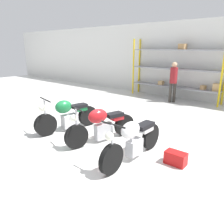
{
  "coord_description": "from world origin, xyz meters",
  "views": [
    {
      "loc": [
        3.71,
        -3.96,
        2.4
      ],
      "look_at": [
        0.0,
        0.4,
        0.7
      ],
      "focal_mm": 35.0,
      "sensor_mm": 36.0,
      "label": 1
    }
  ],
  "objects_px": {
    "motorcycle_green": "(67,115)",
    "shelving_rack": "(177,69)",
    "motorcycle_white": "(133,139)",
    "person_browsing": "(173,79)",
    "toolbox": "(176,158)",
    "motorcycle_red": "(102,125)"
  },
  "relations": [
    {
      "from": "shelving_rack",
      "to": "motorcycle_green",
      "type": "relative_size",
      "value": 2.19
    },
    {
      "from": "motorcycle_red",
      "to": "toolbox",
      "type": "distance_m",
      "value": 2.04
    },
    {
      "from": "person_browsing",
      "to": "toolbox",
      "type": "bearing_deg",
      "value": 169.16
    },
    {
      "from": "motorcycle_green",
      "to": "motorcycle_red",
      "type": "xyz_separation_m",
      "value": [
        1.34,
        0.06,
        0.01
      ]
    },
    {
      "from": "motorcycle_green",
      "to": "shelving_rack",
      "type": "bearing_deg",
      "value": -174.18
    },
    {
      "from": "motorcycle_red",
      "to": "toolbox",
      "type": "bearing_deg",
      "value": 108.99
    },
    {
      "from": "motorcycle_red",
      "to": "motorcycle_green",
      "type": "bearing_deg",
      "value": -72.77
    },
    {
      "from": "motorcycle_white",
      "to": "person_browsing",
      "type": "distance_m",
      "value": 5.81
    },
    {
      "from": "motorcycle_red",
      "to": "person_browsing",
      "type": "xyz_separation_m",
      "value": [
        -0.52,
        5.25,
        0.59
      ]
    },
    {
      "from": "shelving_rack",
      "to": "toolbox",
      "type": "distance_m",
      "value": 6.57
    },
    {
      "from": "person_browsing",
      "to": "toolbox",
      "type": "relative_size",
      "value": 4.07
    },
    {
      "from": "motorcycle_white",
      "to": "motorcycle_red",
      "type": "bearing_deg",
      "value": -102.84
    },
    {
      "from": "motorcycle_red",
      "to": "motorcycle_white",
      "type": "distance_m",
      "value": 1.22
    },
    {
      "from": "motorcycle_green",
      "to": "motorcycle_red",
      "type": "bearing_deg",
      "value": 104.01
    },
    {
      "from": "shelving_rack",
      "to": "motorcycle_green",
      "type": "distance_m",
      "value": 6.14
    },
    {
      "from": "shelving_rack",
      "to": "motorcycle_white",
      "type": "bearing_deg",
      "value": -72.88
    },
    {
      "from": "motorcycle_white",
      "to": "shelving_rack",
      "type": "bearing_deg",
      "value": -162.83
    },
    {
      "from": "motorcycle_green",
      "to": "motorcycle_white",
      "type": "xyz_separation_m",
      "value": [
        2.53,
        -0.21,
        0.02
      ]
    },
    {
      "from": "person_browsing",
      "to": "motorcycle_green",
      "type": "bearing_deg",
      "value": 134.08
    },
    {
      "from": "motorcycle_green",
      "to": "motorcycle_white",
      "type": "distance_m",
      "value": 2.54
    },
    {
      "from": "motorcycle_red",
      "to": "toolbox",
      "type": "xyz_separation_m",
      "value": [
        2.0,
        0.15,
        -0.33
      ]
    },
    {
      "from": "toolbox",
      "to": "shelving_rack",
      "type": "bearing_deg",
      "value": 115.14
    }
  ]
}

